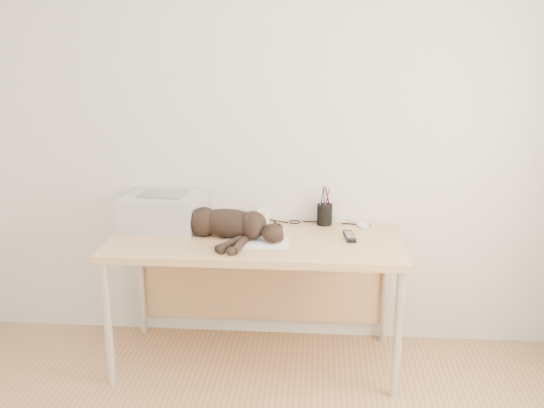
# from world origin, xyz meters

# --- Properties ---
(wall_back) EXTENTS (3.50, 0.00, 3.50)m
(wall_back) POSITION_xyz_m (0.00, 1.75, 1.30)
(wall_back) COLOR silver
(wall_back) RESTS_ON floor
(desk) EXTENTS (1.60, 0.70, 0.74)m
(desk) POSITION_xyz_m (0.00, 1.48, 0.61)
(desk) COLOR tan
(desk) RESTS_ON floor
(printer) EXTENTS (0.46, 0.40, 0.20)m
(printer) POSITION_xyz_m (-0.55, 1.56, 0.84)
(printer) COLOR #A0A0A5
(printer) RESTS_ON desk
(papers) EXTENTS (0.36, 0.27, 0.01)m
(papers) POSITION_xyz_m (0.01, 1.34, 0.74)
(papers) COLOR white
(papers) RESTS_ON desk
(cat) EXTENTS (0.71, 0.47, 0.17)m
(cat) POSITION_xyz_m (-0.16, 1.40, 0.81)
(cat) COLOR black
(cat) RESTS_ON desk
(mug) EXTENTS (0.12, 0.12, 0.08)m
(mug) POSITION_xyz_m (0.02, 1.67, 0.78)
(mug) COLOR white
(mug) RESTS_ON desk
(pen_cup) EXTENTS (0.09, 0.09, 0.23)m
(pen_cup) POSITION_xyz_m (0.37, 1.68, 0.80)
(pen_cup) COLOR black
(pen_cup) RESTS_ON desk
(remote_grey) EXTENTS (0.09, 0.17, 0.02)m
(remote_grey) POSITION_xyz_m (-0.12, 1.58, 0.75)
(remote_grey) COLOR gray
(remote_grey) RESTS_ON desk
(remote_black) EXTENTS (0.07, 0.18, 0.02)m
(remote_black) POSITION_xyz_m (0.51, 1.44, 0.75)
(remote_black) COLOR black
(remote_black) RESTS_ON desk
(mouse) EXTENTS (0.10, 0.13, 0.04)m
(mouse) POSITION_xyz_m (0.60, 1.67, 0.76)
(mouse) COLOR white
(mouse) RESTS_ON desk
(cable_tangle) EXTENTS (1.36, 0.07, 0.01)m
(cable_tangle) POSITION_xyz_m (0.00, 1.70, 0.75)
(cable_tangle) COLOR black
(cable_tangle) RESTS_ON desk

